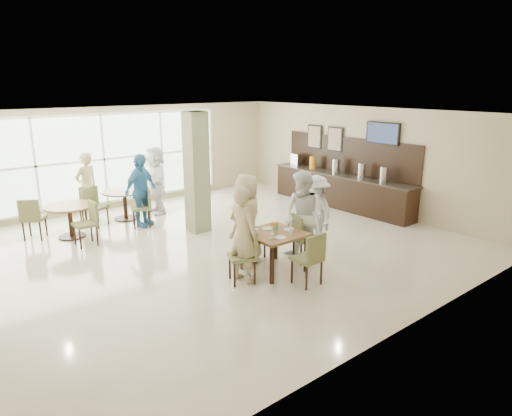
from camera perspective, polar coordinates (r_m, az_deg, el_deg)
ground at (r=9.84m, az=-5.37°, el=-4.95°), size 10.00×10.00×0.00m
room_shell at (r=9.38m, az=-5.63°, el=4.85°), size 10.00×10.00×10.00m
window_bank at (r=13.14m, az=-18.46°, el=5.80°), size 7.00×0.04×7.00m
column at (r=10.64m, az=-7.42°, el=4.38°), size 0.45×0.45×2.80m
main_table at (r=8.42m, az=2.28°, el=-3.64°), size 1.00×1.00×0.75m
round_table_left at (r=11.12m, az=-22.27°, el=-0.56°), size 1.09×1.09×0.75m
round_table_right at (r=12.15m, az=-16.10°, el=1.27°), size 1.09×1.09×0.75m
chairs_main_table at (r=8.48m, az=2.62°, el=-4.86°), size 2.14×2.03×0.95m
chairs_table_left at (r=11.20m, az=-22.00°, el=-0.94°), size 2.06×1.77×0.95m
chairs_table_right at (r=12.16m, az=-15.99°, el=0.83°), size 2.20×1.90×0.95m
tabletop_clutter at (r=8.37m, az=2.46°, el=-2.70°), size 0.77×0.74×0.21m
buffet_counter at (r=13.10m, az=10.51°, el=2.53°), size 0.64×4.70×1.95m
wall_tv at (r=12.37m, az=15.55°, el=8.99°), size 0.06×1.00×0.58m
framed_art_a at (r=13.38m, az=9.85°, el=8.47°), size 0.05×0.55×0.70m
framed_art_b at (r=13.92m, az=7.34°, el=8.83°), size 0.05×0.55×0.70m
teen_left at (r=7.92m, az=-1.62°, el=-3.34°), size 0.48×0.67×1.73m
teen_far at (r=8.88m, az=-1.17°, el=-1.24°), size 0.95×0.72×1.73m
teen_right at (r=8.89m, az=5.92°, el=-1.12°), size 0.76×0.93×1.79m
teen_standing at (r=9.76m, az=7.54°, el=-0.41°), size 0.83×1.12×1.55m
adult_a at (r=11.37m, az=-14.20°, el=2.13°), size 1.20×0.98×1.78m
adult_b at (r=12.47m, az=-12.43°, el=3.42°), size 1.02×1.78×1.80m
adult_standing at (r=12.27m, az=-20.38°, el=2.52°), size 0.75×0.62×1.76m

